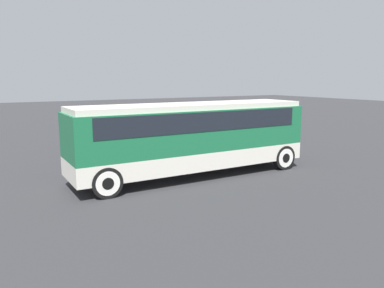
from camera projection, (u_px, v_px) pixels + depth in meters
ground_plane at (192, 176)px, 16.37m from camera, size 120.00×120.00×0.00m
tour_bus at (194, 133)px, 16.09m from camera, size 10.50×2.55×3.17m
parked_car_near at (190, 138)px, 22.01m from camera, size 4.45×1.80×1.52m
parked_car_mid at (116, 136)px, 23.45m from camera, size 4.67×1.92×1.36m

